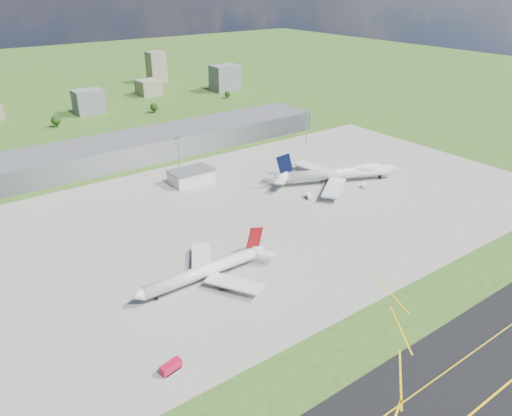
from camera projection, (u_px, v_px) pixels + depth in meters
ground at (143, 164)px, 345.98m from camera, size 1400.00×1400.00×0.00m
taxiway at (498, 392)px, 156.70m from camera, size 1400.00×60.00×0.06m
apron at (247, 216)px, 271.28m from camera, size 360.00×190.00×0.08m
terminal at (133, 148)px, 353.72m from camera, size 300.00×42.00×15.00m
ops_building at (191, 177)px, 313.28m from camera, size 26.00×16.00×8.00m
mast_center at (178, 150)px, 318.39m from camera, size 3.50×2.00×25.90m
mast_east at (307, 122)px, 377.68m from camera, size 3.50×2.00×25.90m
airliner_red_twin at (206, 271)px, 211.90m from camera, size 65.73×51.41×18.09m
airliner_blue_quad at (340, 173)px, 312.62m from camera, size 78.73×59.75×21.78m
fire_truck at (171, 367)px, 164.19m from camera, size 7.91×4.30×3.35m
tug_yellow at (231, 280)px, 212.82m from camera, size 4.04×2.82×1.83m
van_white_near at (309, 196)px, 291.76m from camera, size 4.45×6.19×2.84m
van_white_far at (364, 186)px, 306.93m from camera, size 5.13×4.70×2.47m
bldg_c at (89, 102)px, 468.57m from camera, size 26.00×20.00×22.00m
bldg_ce at (148, 87)px, 542.08m from camera, size 22.00×24.00×16.00m
bldg_e at (225, 78)px, 560.82m from camera, size 30.00×22.00×28.00m
bldg_tall_e at (156, 67)px, 603.08m from camera, size 20.00×18.00×36.00m
tree_c at (56, 120)px, 427.36m from camera, size 8.10×8.10×9.90m
tree_e at (154, 107)px, 472.37m from camera, size 7.65×7.65×9.35m
tree_far_e at (228, 94)px, 528.57m from camera, size 6.30×6.30×7.70m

